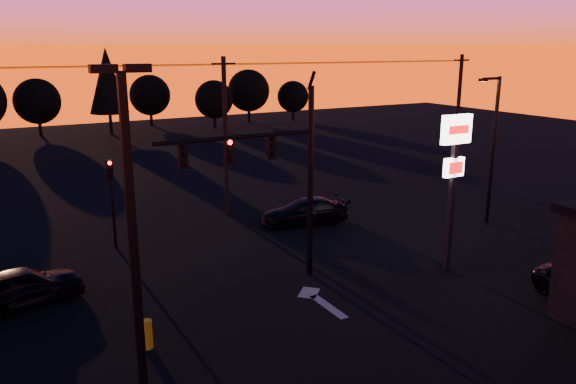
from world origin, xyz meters
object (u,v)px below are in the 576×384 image
Objects in this scene: parking_lot_light at (133,240)px; streetlight at (492,144)px; car_right at (305,211)px; car_left at (22,287)px; bollard at (148,334)px; traffic_signal_mast at (276,166)px; pylon_sign at (454,160)px; secondary_signal at (111,191)px.

parking_lot_light reaches higher than streetlight.
car_left is at bearing -62.89° from car_right.
bollard is at bearing -168.38° from streetlight.
traffic_signal_mast is at bearing -25.82° from car_right.
traffic_signal_mast reaches higher than pylon_sign.
car_left is at bearing 101.64° from parking_lot_light.
car_left is (-9.40, 2.73, -4.18)m from traffic_signal_mast.
traffic_signal_mast is at bearing -173.86° from streetlight.
pylon_sign is at bearing -149.92° from streetlight.
traffic_signal_mast is at bearing -117.46° from car_left.
car_left is at bearing -133.38° from secondary_signal.
traffic_signal_mast reaches higher than car_right.
streetlight is 8.12× the size of bollard.
car_right is (10.02, -1.22, -2.16)m from secondary_signal.
parking_lot_light is 1.90× the size of car_right.
pylon_sign is (12.00, -9.99, 2.05)m from secondary_signal.
car_right is (5.12, 6.28, -4.24)m from traffic_signal_mast.
traffic_signal_mast is 8.04m from bollard.
secondary_signal is at bearing 82.94° from bollard.
parking_lot_light is 15.19m from pylon_sign.
bollard is at bearing -179.38° from pylon_sign.
bollard is (-13.25, -0.14, -4.42)m from pylon_sign.
car_right is (11.27, 8.91, 0.20)m from bollard.
car_left is at bearing 162.44° from pylon_sign.
parking_lot_light is at bearing -179.64° from car_left.
pylon_sign is 17.80m from car_left.
pylon_sign is (7.10, -2.49, -0.02)m from traffic_signal_mast.
traffic_signal_mast reaches higher than secondary_signal.
secondary_signal is 4.42× the size of bollard.
bollard is (-1.25, -10.13, -2.37)m from secondary_signal.
car_left is 14.95m from car_right.
secondary_signal is 10.48m from bollard.
car_right is (14.52, 3.55, -0.06)m from car_left.
parking_lot_light is at bearing -29.96° from car_right.
streetlight reaches higher than bollard.
streetlight is at bearing -17.56° from secondary_signal.
parking_lot_light is 1.34× the size of pylon_sign.
traffic_signal_mast is 1.07× the size of streetlight.
streetlight reaches higher than car_left.
secondary_signal is 6.88m from car_left.
streetlight is 23.73m from car_left.
secondary_signal is 0.54× the size of streetlight.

